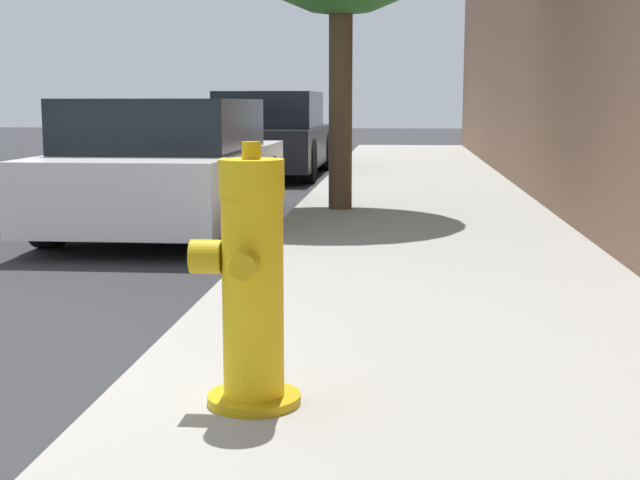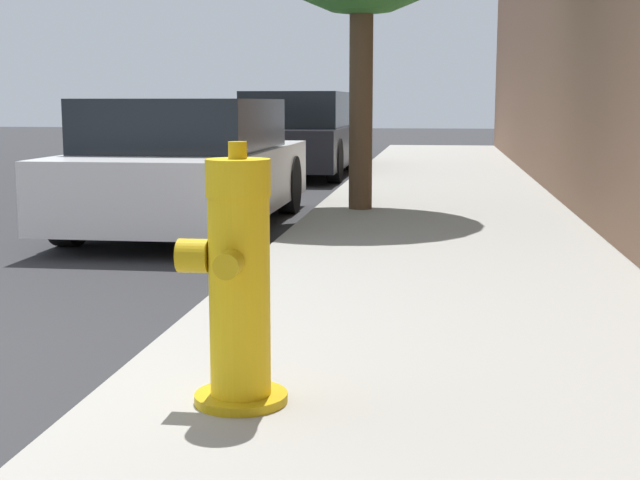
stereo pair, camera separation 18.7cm
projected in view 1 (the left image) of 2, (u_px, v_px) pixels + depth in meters
The scene contains 4 objects.
sidewalk_slab at pixel (448, 401), 3.58m from camera, with size 2.67×40.00×0.15m.
fire_hydrant at pixel (251, 285), 3.26m from camera, with size 0.40×0.42×0.97m.
parked_car_near at pixel (170, 166), 8.87m from camera, with size 1.74×4.13×1.29m.
parked_car_mid at pixel (272, 136), 15.26m from camera, with size 1.74×4.38×1.43m.
Camera 1 is at (2.83, -3.47, 1.26)m, focal length 50.00 mm.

